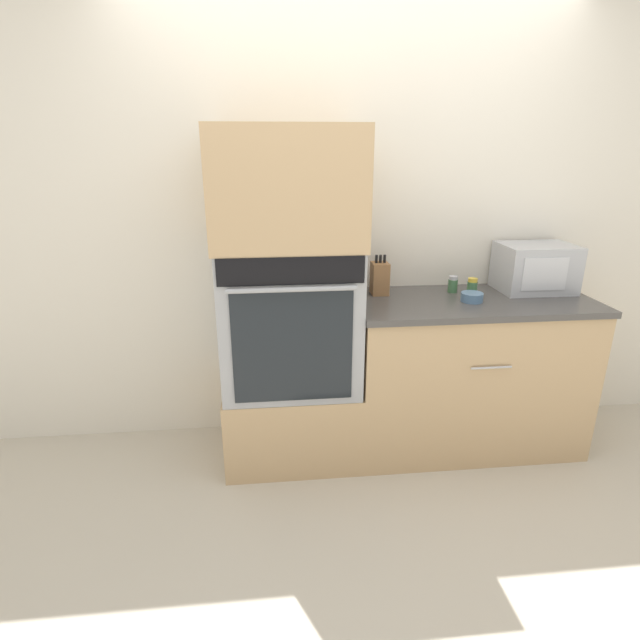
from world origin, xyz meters
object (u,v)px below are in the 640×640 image
object	(u,v)px
condiment_jar_near	(453,284)
condiment_jar_mid	(472,287)
bowl	(472,297)
wall_oven	(290,316)
knife_block	(380,278)
microwave	(535,268)

from	to	relation	value
condiment_jar_near	condiment_jar_mid	xyz separation A→B (m)	(0.09, -0.06, -0.00)
bowl	wall_oven	bearing A→B (deg)	177.58
condiment_jar_mid	knife_block	bearing A→B (deg)	172.88
microwave	bowl	xyz separation A→B (m)	(-0.45, -0.18, -0.11)
knife_block	wall_oven	bearing A→B (deg)	-163.54
microwave	condiment_jar_mid	xyz separation A→B (m)	(-0.39, -0.05, -0.09)
wall_oven	knife_block	world-z (taller)	wall_oven
microwave	condiment_jar_near	xyz separation A→B (m)	(-0.49, 0.01, -0.09)
wall_oven	condiment_jar_near	world-z (taller)	wall_oven
wall_oven	condiment_jar_mid	bearing A→B (deg)	4.86
wall_oven	knife_block	size ratio (longest dim) A/B	3.43
knife_block	condiment_jar_near	distance (m)	0.44
knife_block	condiment_jar_mid	world-z (taller)	knife_block
microwave	bowl	size ratio (longest dim) A/B	3.46
knife_block	condiment_jar_mid	xyz separation A→B (m)	(0.53, -0.07, -0.05)
bowl	condiment_jar_mid	distance (m)	0.14
wall_oven	microwave	size ratio (longest dim) A/B	1.88
microwave	condiment_jar_mid	world-z (taller)	microwave
bowl	condiment_jar_near	bearing A→B (deg)	102.46
bowl	condiment_jar_near	world-z (taller)	condiment_jar_near
condiment_jar_near	bowl	bearing A→B (deg)	-77.54
knife_block	condiment_jar_near	size ratio (longest dim) A/B	2.35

